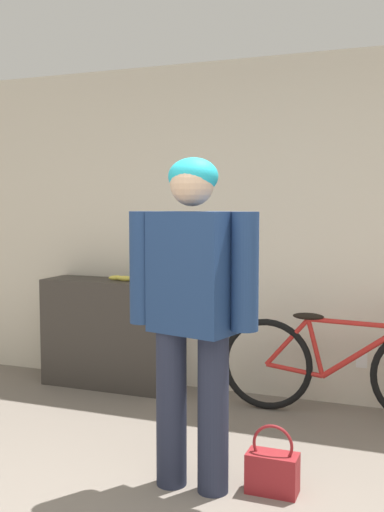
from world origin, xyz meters
TOP-DOWN VIEW (x-y plane):
  - wall_back at (0.00, 2.84)m, footprint 8.00×0.07m
  - side_shelf at (-1.44, 2.61)m, footprint 1.09×0.37m
  - person at (-0.16, 1.16)m, footprint 0.70×0.33m
  - bicycle at (0.44, 2.51)m, footprint 1.72×0.46m
  - banana at (-1.28, 2.59)m, footprint 0.31×0.09m
  - handbag at (0.25, 1.26)m, footprint 0.26×0.14m

SIDE VIEW (x-z plane):
  - handbag at x=0.25m, z-range -0.06..0.30m
  - bicycle at x=0.44m, z-range -0.01..0.73m
  - side_shelf at x=-1.44m, z-range 0.00..0.88m
  - banana at x=-1.28m, z-range 0.88..0.92m
  - person at x=-0.16m, z-range 0.14..1.87m
  - wall_back at x=0.00m, z-range 0.00..2.60m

